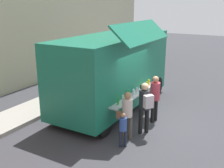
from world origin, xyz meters
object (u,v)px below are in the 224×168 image
Objects in this scene: food_truck_main at (114,70)px; trash_bin at (117,68)px; customer_front_ordering at (155,95)px; customer_mid_with_backpack at (145,103)px; child_near_queue at (123,127)px; customer_rear_waiting at (127,112)px.

food_truck_main is 5.99× the size of trash_bin.
food_truck_main is 2.15m from customer_front_ordering.
food_truck_main is 3.50× the size of customer_mid_with_backpack.
trash_bin is 0.58× the size of customer_mid_with_backpack.
customer_mid_with_backpack reaches higher than customer_front_ordering.
customer_mid_with_backpack is at bearing 102.33° from customer_front_ordering.
customer_rear_waiting is at bearing -19.75° from child_near_queue.
child_near_queue is at bearing 119.14° from customer_mid_with_backpack.
customer_front_ordering is 1.10× the size of customer_rear_waiting.
customer_mid_with_backpack reaches higher than customer_rear_waiting.
trash_bin is at bearing -2.41° from customer_rear_waiting.
trash_bin is 6.61m from customer_front_ordering.
customer_rear_waiting is at bearing -141.56° from food_truck_main.
customer_rear_waiting is (-0.63, 0.35, -0.14)m from customer_mid_with_backpack.
customer_front_ordering is 1.09m from customer_mid_with_backpack.
food_truck_main is 5.17m from trash_bin.
child_near_queue is at bearing -145.33° from food_truck_main.
trash_bin is at bearing -4.58° from child_near_queue.
customer_mid_with_backpack is at bearing -44.72° from child_near_queue.
food_truck_main reaches higher than trash_bin.
child_near_queue is (-0.53, -0.14, -0.28)m from customer_rear_waiting.
customer_front_ordering is at bearing -42.75° from customer_rear_waiting.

